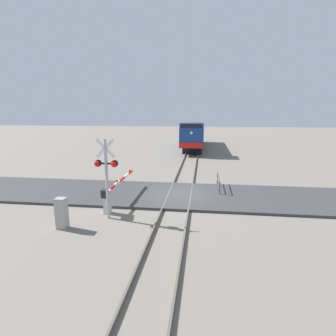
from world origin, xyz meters
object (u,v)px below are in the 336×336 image
(utility_cabinet, at_px, (62,213))
(crossing_gate, at_px, (111,194))
(crossing_signal, at_px, (106,170))
(locomotive, at_px, (194,134))
(guard_railing, at_px, (219,181))

(utility_cabinet, bearing_deg, crossing_gate, 62.86)
(crossing_signal, relative_size, utility_cabinet, 2.79)
(crossing_signal, bearing_deg, utility_cabinet, -139.87)
(locomotive, distance_m, utility_cabinet, 29.39)
(crossing_gate, bearing_deg, utility_cabinet, -117.14)
(crossing_signal, relative_size, crossing_gate, 0.72)
(crossing_gate, relative_size, utility_cabinet, 3.89)
(locomotive, relative_size, crossing_gate, 3.07)
(crossing_gate, height_order, utility_cabinet, utility_cabinet)
(crossing_signal, height_order, crossing_gate, crossing_signal)
(crossing_signal, bearing_deg, guard_railing, 45.35)
(locomotive, distance_m, guard_railing, 21.85)
(crossing_gate, distance_m, guard_railing, 7.55)
(utility_cabinet, height_order, guard_railing, utility_cabinet)
(locomotive, xyz_separation_m, guard_railing, (2.52, -21.66, -1.43))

